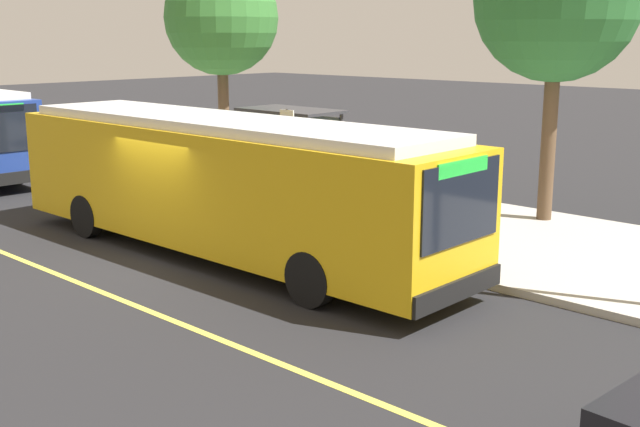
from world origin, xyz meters
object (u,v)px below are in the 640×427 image
(transit_bus_main, at_px, (223,181))
(route_sign_post, at_px, (288,152))
(pedestrian_commuter, at_px, (330,190))
(waiting_bench, at_px, (287,179))

(transit_bus_main, xyz_separation_m, route_sign_post, (-0.40, 2.29, 0.34))
(route_sign_post, relative_size, pedestrian_commuter, 1.66)
(transit_bus_main, relative_size, pedestrian_commuter, 7.03)
(transit_bus_main, height_order, waiting_bench, transit_bus_main)
(transit_bus_main, height_order, route_sign_post, same)
(waiting_bench, bearing_deg, transit_bus_main, -57.73)
(waiting_bench, bearing_deg, route_sign_post, -43.71)
(waiting_bench, bearing_deg, pedestrian_commuter, -30.50)
(route_sign_post, distance_m, pedestrian_commuter, 1.37)
(waiting_bench, height_order, route_sign_post, route_sign_post)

